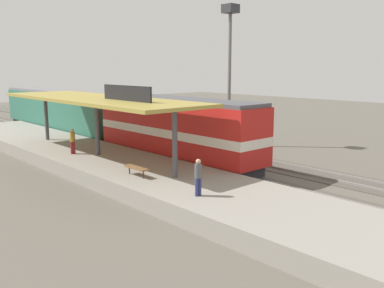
# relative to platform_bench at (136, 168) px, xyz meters

# --- Properties ---
(ground_plane) EXTENTS (120.00, 120.00, 0.00)m
(ground_plane) POSITION_rel_platform_bench_xyz_m (8.00, 6.44, -1.34)
(ground_plane) COLOR #5B564C
(track_near) EXTENTS (3.20, 110.00, 0.16)m
(track_near) POSITION_rel_platform_bench_xyz_m (6.00, 6.44, -1.31)
(track_near) COLOR #4E4941
(track_near) RESTS_ON ground
(track_far) EXTENTS (3.20, 110.00, 0.16)m
(track_far) POSITION_rel_platform_bench_xyz_m (10.60, 6.44, -1.31)
(track_far) COLOR #4E4941
(track_far) RESTS_ON ground
(platform) EXTENTS (6.00, 44.00, 0.90)m
(platform) POSITION_rel_platform_bench_xyz_m (1.40, 6.44, -0.89)
(platform) COLOR gray
(platform) RESTS_ON ground
(station_canopy) EXTENTS (5.20, 18.00, 4.70)m
(station_canopy) POSITION_rel_platform_bench_xyz_m (1.40, 6.35, 3.19)
(station_canopy) COLOR #47474C
(station_canopy) RESTS_ON platform
(platform_bench) EXTENTS (0.44, 1.70, 0.50)m
(platform_bench) POSITION_rel_platform_bench_xyz_m (0.00, 0.00, 0.00)
(platform_bench) COLOR #333338
(platform_bench) RESTS_ON platform
(locomotive) EXTENTS (2.93, 14.43, 4.44)m
(locomotive) POSITION_rel_platform_bench_xyz_m (6.00, 3.84, 1.07)
(locomotive) COLOR #28282D
(locomotive) RESTS_ON track_near
(passenger_carriage_single) EXTENTS (2.90, 20.00, 4.24)m
(passenger_carriage_single) POSITION_rel_platform_bench_xyz_m (6.00, 21.84, 0.97)
(passenger_carriage_single) COLOR #28282D
(passenger_carriage_single) RESTS_ON track_near
(freight_car) EXTENTS (2.80, 12.00, 3.54)m
(freight_car) POSITION_rel_platform_bench_xyz_m (10.60, 10.40, 0.63)
(freight_car) COLOR #28282D
(freight_car) RESTS_ON track_far
(light_mast) EXTENTS (1.10, 1.10, 11.70)m
(light_mast) POSITION_rel_platform_bench_xyz_m (13.80, 6.08, 7.05)
(light_mast) COLOR slate
(light_mast) RESTS_ON ground
(person_waiting) EXTENTS (0.34, 0.34, 1.71)m
(person_waiting) POSITION_rel_platform_bench_xyz_m (0.05, -4.80, 0.51)
(person_waiting) COLOR navy
(person_waiting) RESTS_ON platform
(person_walking) EXTENTS (0.34, 0.34, 1.71)m
(person_walking) POSITION_rel_platform_bench_xyz_m (0.28, 7.80, 0.51)
(person_walking) COLOR maroon
(person_walking) RESTS_ON platform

